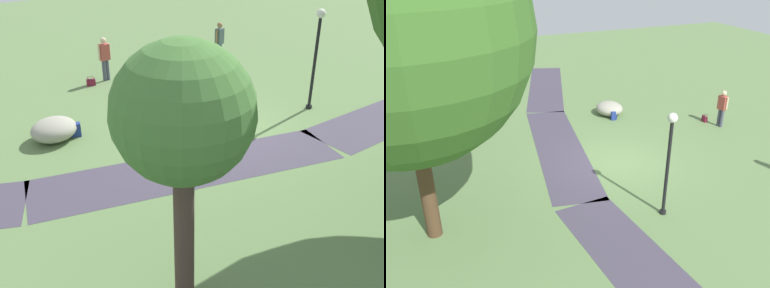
# 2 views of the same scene
# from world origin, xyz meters

# --- Properties ---
(ground_plane) EXTENTS (48.00, 48.00, 0.00)m
(ground_plane) POSITION_xyz_m (0.00, 0.00, 0.00)
(ground_plane) COLOR #5D7A47
(footpath_segment_mid) EXTENTS (8.20, 3.22, 0.01)m
(footpath_segment_mid) POSITION_xyz_m (1.91, 1.57, 0.00)
(footpath_segment_mid) COLOR #423B4C
(footpath_segment_mid) RESTS_ON ground
(footpath_segment_far) EXTENTS (8.16, 4.29, 0.01)m
(footpath_segment_far) POSITION_xyz_m (9.63, -0.44, 0.00)
(footpath_segment_far) COLOR #423B4C
(footpath_segment_far) RESTS_ON ground
(large_shade_tree) EXTENTS (6.11, 6.11, 8.52)m
(large_shade_tree) POSITION_xyz_m (-1.85, 6.60, 5.46)
(large_shade_tree) COLOR #4B3320
(large_shade_tree) RESTS_ON ground
(young_tree_near_path) EXTENTS (2.04, 2.04, 4.44)m
(young_tree_near_path) POSITION_xyz_m (4.16, 5.08, 3.36)
(young_tree_near_path) COLOR #48362F
(young_tree_near_path) RESTS_ON ground
(lamp_post) EXTENTS (0.28, 0.28, 3.20)m
(lamp_post) POSITION_xyz_m (-3.41, 0.23, 2.00)
(lamp_post) COLOR black
(lamp_post) RESTS_ON ground
(lawn_boulder) EXTENTS (1.63, 1.55, 0.64)m
(lawn_boulder) POSITION_xyz_m (4.40, -1.84, 0.32)
(lawn_boulder) COLOR #9A9786
(lawn_boulder) RESTS_ON ground
(woman_with_handbag) EXTENTS (0.51, 0.31, 1.64)m
(woman_with_handbag) POSITION_xyz_m (1.30, -5.73, 0.95)
(woman_with_handbag) COLOR #47485E
(woman_with_handbag) RESTS_ON ground
(handbag_on_grass) EXTENTS (0.34, 0.31, 0.31)m
(handbag_on_grass) POSITION_xyz_m (2.01, -5.48, 0.14)
(handbag_on_grass) COLOR maroon
(handbag_on_grass) RESTS_ON ground
(backpack_by_boulder) EXTENTS (0.31, 0.30, 0.40)m
(backpack_by_boulder) POSITION_xyz_m (3.81, -1.76, 0.19)
(backpack_by_boulder) COLOR navy
(backpack_by_boulder) RESTS_ON ground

